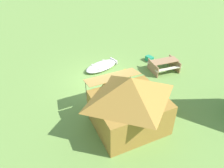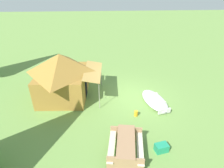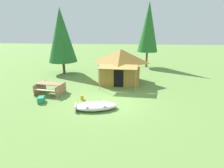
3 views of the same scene
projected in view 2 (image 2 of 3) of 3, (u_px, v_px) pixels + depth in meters
The scene contains 6 objects.
ground_plane at pixel (131, 97), 11.84m from camera, with size 80.00×80.00×0.00m, color olive.
beached_rowboat at pixel (155, 100), 11.16m from camera, with size 2.66×1.65×0.37m.
canvas_cabin_tent at pixel (62, 75), 11.25m from camera, with size 3.64×4.07×2.84m.
picnic_table at pixel (126, 145), 7.70m from camera, with size 2.07×1.70×0.79m.
cooler_box at pixel (161, 148), 7.99m from camera, with size 0.55×0.36×0.37m, color #1F8E64.
fuel_can at pixel (136, 113), 10.12m from camera, with size 0.21×0.21×0.31m, color gold.
Camera 2 is at (-9.85, 1.89, 6.46)m, focal length 29.74 mm.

